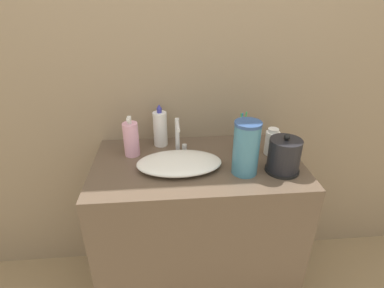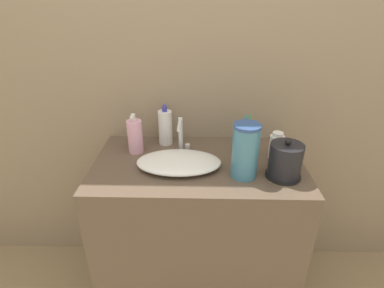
{
  "view_description": "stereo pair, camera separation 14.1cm",
  "coord_description": "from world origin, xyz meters",
  "px_view_note": "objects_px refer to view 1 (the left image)",
  "views": [
    {
      "loc": [
        -0.14,
        -0.96,
        1.61
      ],
      "look_at": [
        -0.03,
        0.28,
        0.97
      ],
      "focal_mm": 28.0,
      "sensor_mm": 36.0,
      "label": 1
    },
    {
      "loc": [
        0.0,
        -0.97,
        1.61
      ],
      "look_at": [
        -0.03,
        0.28,
        0.97
      ],
      "focal_mm": 28.0,
      "sensor_mm": 36.0,
      "label": 2
    }
  ],
  "objects_px": {
    "lotion_bottle": "(131,139)",
    "water_pitcher": "(246,148)",
    "shampoo_bottle": "(160,128)",
    "faucet": "(179,135)",
    "toothbrush_cup": "(242,143)",
    "mouthwash_bottle": "(272,142)",
    "electric_kettle": "(284,157)"
  },
  "relations": [
    {
      "from": "lotion_bottle",
      "to": "water_pitcher",
      "type": "bearing_deg",
      "value": -22.19
    },
    {
      "from": "lotion_bottle",
      "to": "shampoo_bottle",
      "type": "distance_m",
      "value": 0.17
    },
    {
      "from": "faucet",
      "to": "toothbrush_cup",
      "type": "distance_m",
      "value": 0.33
    },
    {
      "from": "water_pitcher",
      "to": "faucet",
      "type": "bearing_deg",
      "value": 144.33
    },
    {
      "from": "mouthwash_bottle",
      "to": "water_pitcher",
      "type": "relative_size",
      "value": 0.56
    },
    {
      "from": "faucet",
      "to": "mouthwash_bottle",
      "type": "height_order",
      "value": "faucet"
    },
    {
      "from": "lotion_bottle",
      "to": "mouthwash_bottle",
      "type": "height_order",
      "value": "lotion_bottle"
    },
    {
      "from": "toothbrush_cup",
      "to": "mouthwash_bottle",
      "type": "bearing_deg",
      "value": -15.85
    },
    {
      "from": "lotion_bottle",
      "to": "mouthwash_bottle",
      "type": "bearing_deg",
      "value": -4.14
    },
    {
      "from": "faucet",
      "to": "shampoo_bottle",
      "type": "height_order",
      "value": "shampoo_bottle"
    },
    {
      "from": "toothbrush_cup",
      "to": "mouthwash_bottle",
      "type": "xyz_separation_m",
      "value": [
        0.14,
        -0.04,
        0.02
      ]
    },
    {
      "from": "mouthwash_bottle",
      "to": "water_pitcher",
      "type": "distance_m",
      "value": 0.25
    },
    {
      "from": "faucet",
      "to": "mouthwash_bottle",
      "type": "bearing_deg",
      "value": -5.42
    },
    {
      "from": "toothbrush_cup",
      "to": "mouthwash_bottle",
      "type": "height_order",
      "value": "toothbrush_cup"
    },
    {
      "from": "toothbrush_cup",
      "to": "water_pitcher",
      "type": "bearing_deg",
      "value": -100.0
    },
    {
      "from": "water_pitcher",
      "to": "lotion_bottle",
      "type": "bearing_deg",
      "value": 157.81
    },
    {
      "from": "lotion_bottle",
      "to": "water_pitcher",
      "type": "relative_size",
      "value": 0.83
    },
    {
      "from": "lotion_bottle",
      "to": "water_pitcher",
      "type": "xyz_separation_m",
      "value": [
        0.52,
        -0.21,
        0.04
      ]
    },
    {
      "from": "faucet",
      "to": "water_pitcher",
      "type": "bearing_deg",
      "value": -35.67
    },
    {
      "from": "shampoo_bottle",
      "to": "mouthwash_bottle",
      "type": "bearing_deg",
      "value": -14.98
    },
    {
      "from": "shampoo_bottle",
      "to": "water_pitcher",
      "type": "xyz_separation_m",
      "value": [
        0.38,
        -0.31,
        0.03
      ]
    },
    {
      "from": "shampoo_bottle",
      "to": "mouthwash_bottle",
      "type": "distance_m",
      "value": 0.58
    },
    {
      "from": "faucet",
      "to": "toothbrush_cup",
      "type": "xyz_separation_m",
      "value": [
        0.32,
        -0.0,
        -0.06
      ]
    },
    {
      "from": "faucet",
      "to": "shampoo_bottle",
      "type": "xyz_separation_m",
      "value": [
        -0.09,
        0.11,
        -0.01
      ]
    },
    {
      "from": "electric_kettle",
      "to": "shampoo_bottle",
      "type": "bearing_deg",
      "value": 150.43
    },
    {
      "from": "lotion_bottle",
      "to": "electric_kettle",
      "type": "bearing_deg",
      "value": -17.26
    },
    {
      "from": "electric_kettle",
      "to": "toothbrush_cup",
      "type": "height_order",
      "value": "toothbrush_cup"
    },
    {
      "from": "mouthwash_bottle",
      "to": "shampoo_bottle",
      "type": "bearing_deg",
      "value": 165.02
    },
    {
      "from": "toothbrush_cup",
      "to": "lotion_bottle",
      "type": "height_order",
      "value": "toothbrush_cup"
    },
    {
      "from": "faucet",
      "to": "water_pitcher",
      "type": "height_order",
      "value": "water_pitcher"
    },
    {
      "from": "electric_kettle",
      "to": "mouthwash_bottle",
      "type": "relative_size",
      "value": 1.36
    },
    {
      "from": "lotion_bottle",
      "to": "faucet",
      "type": "bearing_deg",
      "value": -1.6
    }
  ]
}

